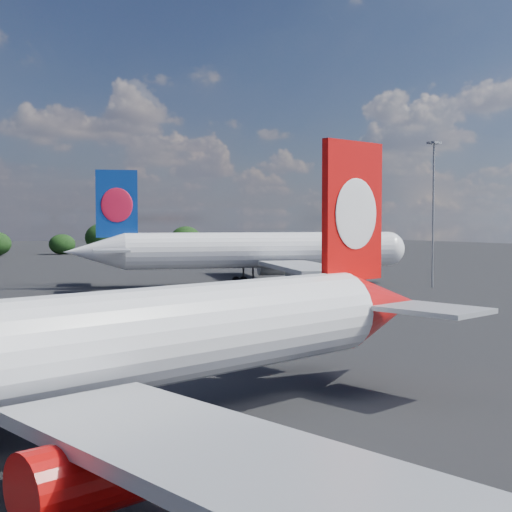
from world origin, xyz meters
TOP-DOWN VIEW (x-y plane):
  - qantas_airliner at (1.74, 3.33)m, footprint 46.90×44.74m
  - china_southern_airliner at (51.48, 64.74)m, footprint 52.54×50.54m
  - floodlight_mast_near at (72.76, 46.49)m, footprint 1.60×1.60m

SIDE VIEW (x-z plane):
  - qantas_airliner at x=1.74m, z-range -2.99..12.32m
  - china_southern_airliner at x=51.48m, z-range -3.47..14.30m
  - floodlight_mast_near at x=72.76m, z-range 3.27..25.42m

